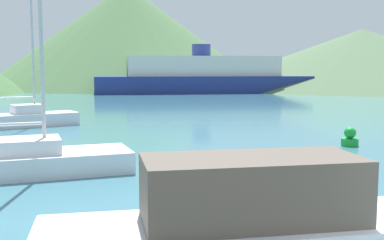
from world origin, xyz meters
TOP-DOWN VIEW (x-y plane):
  - motorboat_near at (-1.43, 2.62)m, footprint 9.15×2.38m
  - sailboat_inner at (-7.41, 23.84)m, footprint 5.61×3.43m
  - sailboat_middle at (-6.46, 11.13)m, footprint 6.23×2.68m
  - ferry_distant at (12.15, 57.82)m, footprint 28.46×12.41m
  - buoy_marker at (5.96, 13.38)m, footprint 0.70×0.70m
  - hill_central at (4.90, 78.82)m, footprint 47.07×47.07m
  - hill_east at (41.39, 65.34)m, footprint 53.01×53.01m

SIDE VIEW (x-z plane):
  - buoy_marker at x=5.96m, z-range -0.07..0.73m
  - sailboat_middle at x=-6.46m, z-range -4.38..5.30m
  - sailboat_inner at x=-7.41m, z-range -4.67..5.72m
  - motorboat_near at x=-1.43m, z-range -0.55..1.74m
  - ferry_distant at x=12.15m, z-range -1.07..5.24m
  - hill_east at x=41.39m, z-range 0.00..9.47m
  - hill_central at x=4.90m, z-range 0.00..17.24m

